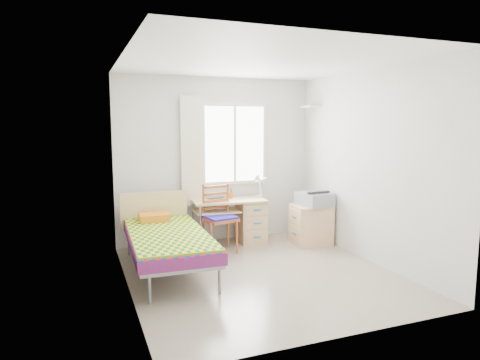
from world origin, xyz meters
The scene contains 17 objects.
floor centered at (0.00, 0.00, 0.00)m, with size 3.50×3.50×0.00m, color #BCAD93.
ceiling centered at (0.00, 0.00, 2.60)m, with size 3.50×3.50×0.00m, color white.
wall_back centered at (0.00, 1.75, 1.30)m, with size 3.20×3.20×0.00m, color silver.
wall_left centered at (-1.60, 0.00, 1.30)m, with size 3.50×3.50×0.00m, color silver.
wall_right centered at (1.60, 0.00, 1.30)m, with size 3.50×3.50×0.00m, color silver.
window centered at (0.30, 1.73, 1.55)m, with size 1.10×0.04×1.30m.
curtain centered at (-0.42, 1.68, 1.45)m, with size 0.35×0.05×1.70m, color beige.
floating_shelf centered at (1.49, 1.40, 2.15)m, with size 0.20×0.32×0.03m, color white.
bed centered at (-1.06, 0.56, 0.43)m, with size 1.02×2.07×0.88m.
desk centered at (0.39, 1.41, 0.38)m, with size 1.17×0.61×0.70m.
chair centered at (-0.16, 1.14, 0.56)m, with size 0.51×0.51×0.99m.
cabinet centered at (1.29, 0.98, 0.31)m, with size 0.62×0.56×0.61m.
printer centered at (1.33, 0.94, 0.72)m, with size 0.47×0.53×0.21m.
laptop centered at (-0.08, 1.45, 0.72)m, with size 0.33×0.21×0.03m, color black.
pen_cup centered at (0.17, 1.56, 0.75)m, with size 0.07×0.07×0.09m, color #D36017.
task_lamp centered at (0.59, 1.37, 0.94)m, with size 0.22×0.31×0.38m.
book centered at (-0.15, 1.41, 0.59)m, with size 0.15×0.21×0.02m, color gray.
Camera 1 is at (-2.09, -4.75, 1.87)m, focal length 32.00 mm.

